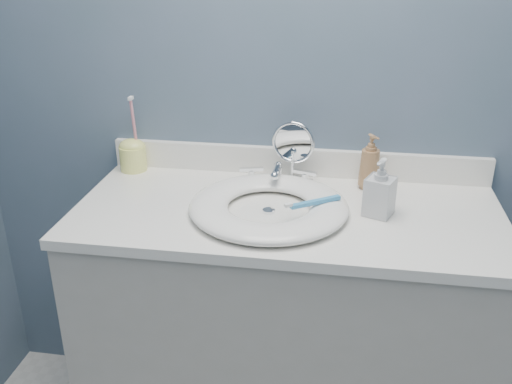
% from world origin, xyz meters
% --- Properties ---
extents(back_wall, '(2.20, 0.02, 2.40)m').
position_xyz_m(back_wall, '(0.00, 1.25, 1.20)').
color(back_wall, '#465A69').
rests_on(back_wall, ground).
extents(vanity_cabinet, '(1.20, 0.55, 0.85)m').
position_xyz_m(vanity_cabinet, '(0.00, 0.97, 0.42)').
color(vanity_cabinet, '#B6B0A7').
rests_on(vanity_cabinet, ground).
extents(countertop, '(1.22, 0.57, 0.03)m').
position_xyz_m(countertop, '(0.00, 0.97, 0.86)').
color(countertop, white).
rests_on(countertop, vanity_cabinet).
extents(backsplash, '(1.22, 0.02, 0.09)m').
position_xyz_m(backsplash, '(0.00, 1.24, 0.93)').
color(backsplash, white).
rests_on(backsplash, countertop).
extents(basin, '(0.45, 0.45, 0.04)m').
position_xyz_m(basin, '(-0.05, 0.94, 0.90)').
color(basin, white).
rests_on(basin, countertop).
extents(drain, '(0.04, 0.04, 0.01)m').
position_xyz_m(drain, '(-0.05, 0.94, 0.88)').
color(drain, silver).
rests_on(drain, countertop).
extents(faucet, '(0.25, 0.13, 0.07)m').
position_xyz_m(faucet, '(-0.05, 1.14, 0.91)').
color(faucet, silver).
rests_on(faucet, countertop).
extents(makeup_mirror, '(0.14, 0.08, 0.20)m').
position_xyz_m(makeup_mirror, '(-0.01, 1.18, 0.99)').
color(makeup_mirror, silver).
rests_on(makeup_mirror, countertop).
extents(soap_bottle_amber, '(0.09, 0.09, 0.17)m').
position_xyz_m(soap_bottle_amber, '(0.23, 1.16, 0.97)').
color(soap_bottle_amber, '#936942').
rests_on(soap_bottle_amber, countertop).
extents(soap_bottle_clear, '(0.10, 0.10, 0.16)m').
position_xyz_m(soap_bottle_clear, '(0.25, 0.98, 0.96)').
color(soap_bottle_clear, '#BCBEC0').
rests_on(soap_bottle_clear, countertop).
extents(toothbrush_holder, '(0.09, 0.09, 0.25)m').
position_xyz_m(toothbrush_holder, '(-0.54, 1.19, 0.94)').
color(toothbrush_holder, '#ECEF77').
rests_on(toothbrush_holder, countertop).
extents(toothbrush_lying, '(0.15, 0.11, 0.02)m').
position_xyz_m(toothbrush_lying, '(0.08, 0.93, 0.92)').
color(toothbrush_lying, '#378EC6').
rests_on(toothbrush_lying, basin).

